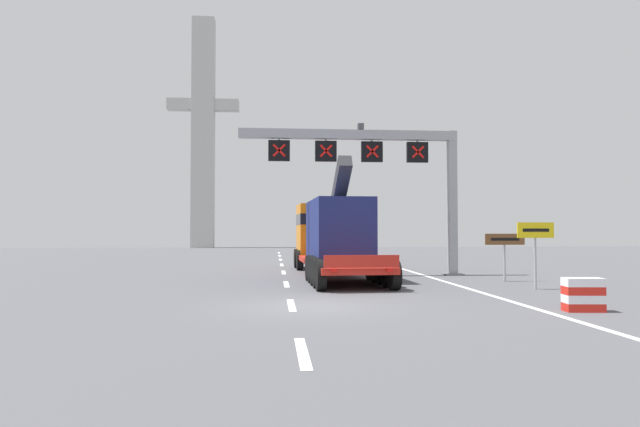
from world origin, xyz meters
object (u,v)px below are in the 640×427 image
crash_barrier_striped (583,295)px  bridge_pylon_distant (203,129)px  overhead_lane_gantry (378,159)px  tourist_info_sign_brown (505,244)px  exit_sign_yellow (535,239)px  heavy_haul_truck_red (331,234)px

crash_barrier_striped → bridge_pylon_distant: bearing=106.9°
overhead_lane_gantry → crash_barrier_striped: 13.54m
overhead_lane_gantry → tourist_info_sign_brown: size_ratio=5.31×
exit_sign_yellow → overhead_lane_gantry: bearing=125.3°
crash_barrier_striped → heavy_haul_truck_red: bearing=112.9°
crash_barrier_striped → tourist_info_sign_brown: bearing=79.8°
overhead_lane_gantry → exit_sign_yellow: size_ratio=4.37×
exit_sign_yellow → crash_barrier_striped: bearing=-104.0°
tourist_info_sign_brown → crash_barrier_striped: size_ratio=1.95×
heavy_haul_truck_red → bridge_pylon_distant: bearing=105.0°
overhead_lane_gantry → exit_sign_yellow: overhead_lane_gantry is taller
bridge_pylon_distant → exit_sign_yellow: bearing=-70.0°
heavy_haul_truck_red → exit_sign_yellow: heavy_haul_truck_red is taller
overhead_lane_gantry → bridge_pylon_distant: 47.83m
exit_sign_yellow → tourist_info_sign_brown: bearing=86.6°
heavy_haul_truck_red → exit_sign_yellow: bearing=-47.4°
exit_sign_yellow → bridge_pylon_distant: size_ratio=0.08×
exit_sign_yellow → bridge_pylon_distant: (-18.65, 51.32, 13.15)m
overhead_lane_gantry → heavy_haul_truck_red: overhead_lane_gantry is taller
bridge_pylon_distant → crash_barrier_striped: bearing=-73.1°
overhead_lane_gantry → heavy_haul_truck_red: (-2.22, 0.90, -3.65)m
overhead_lane_gantry → tourist_info_sign_brown: bearing=-35.0°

